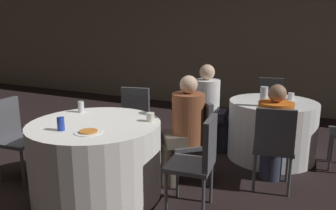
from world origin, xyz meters
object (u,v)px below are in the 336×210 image
at_px(chair_far_south, 274,142).
at_px(person_white_shirt, 211,107).
at_px(chair_far_north, 270,102).
at_px(pizza_plate_near, 88,132).
at_px(chair_near_northeast, 196,134).
at_px(person_floral_shirt, 182,129).
at_px(chair_near_west, 13,132).
at_px(chair_near_north, 133,116).
at_px(chair_far_west, 199,111).
at_px(soda_can_silver, 81,107).
at_px(bottle_far, 264,96).
at_px(chair_near_east, 200,156).
at_px(person_orange_shirt, 274,134).
at_px(table_far, 271,130).
at_px(soda_can_blue, 61,124).
at_px(table_near, 96,158).

xyz_separation_m(chair_far_south, person_white_shirt, (-0.97, 0.86, 0.07)).
bearing_deg(chair_far_north, pizza_plate_near, 59.02).
relative_size(chair_near_northeast, chair_far_south, 1.00).
bearing_deg(person_floral_shirt, chair_near_northeast, -90.00).
distance_m(chair_near_west, pizza_plate_near, 1.24).
height_order(chair_near_north, chair_far_north, same).
xyz_separation_m(chair_far_west, soda_can_silver, (-0.87, -1.40, 0.27)).
distance_m(pizza_plate_near, bottle_far, 2.11).
bearing_deg(soda_can_silver, bottle_far, 34.22).
bearing_deg(soda_can_silver, pizza_plate_near, -44.73).
bearing_deg(person_white_shirt, chair_near_east, 9.18).
height_order(chair_far_north, chair_far_west, same).
xyz_separation_m(chair_far_south, person_orange_shirt, (-0.03, 0.16, 0.03)).
distance_m(chair_near_north, chair_far_south, 1.82).
xyz_separation_m(table_far, chair_near_west, (-2.48, -1.89, 0.17)).
distance_m(chair_near_north, pizza_plate_near, 1.38).
bearing_deg(chair_near_east, soda_can_blue, 104.49).
xyz_separation_m(chair_far_north, person_white_shirt, (-0.62, -1.04, 0.07)).
distance_m(chair_far_north, soda_can_silver, 2.96).
distance_m(table_far, soda_can_silver, 2.40).
relative_size(chair_far_south, person_floral_shirt, 0.76).
bearing_deg(soda_can_blue, chair_far_north, 66.06).
height_order(table_near, chair_near_west, chair_near_west).
xyz_separation_m(person_white_shirt, bottle_far, (0.73, -0.22, 0.25)).
bearing_deg(soda_can_silver, person_orange_shirt, 20.07).
bearing_deg(soda_can_silver, table_far, 39.53).
bearing_deg(chair_near_northeast, chair_far_south, -123.51).
xyz_separation_m(table_far, chair_far_south, (0.16, -0.95, 0.17)).
bearing_deg(chair_far_south, person_orange_shirt, 90.00).
bearing_deg(soda_can_blue, chair_near_east, 21.88).
bearing_deg(chair_far_north, soda_can_blue, 55.11).
distance_m(soda_can_silver, bottle_far, 2.12).
relative_size(chair_near_north, chair_far_south, 1.00).
bearing_deg(table_far, table_near, -128.77).
height_order(chair_near_west, person_floral_shirt, person_floral_shirt).
bearing_deg(table_near, chair_near_east, 7.39).
xyz_separation_m(person_orange_shirt, soda_can_blue, (-1.67, -1.32, 0.24)).
bearing_deg(chair_near_east, chair_far_west, 13.63).
distance_m(person_orange_shirt, soda_can_blue, 2.14).
relative_size(chair_near_northeast, chair_far_north, 1.00).
distance_m(chair_far_west, pizza_plate_near, 1.98).
xyz_separation_m(soda_can_silver, soda_can_blue, (0.29, -0.60, 0.00)).
xyz_separation_m(chair_near_north, chair_near_east, (1.27, -0.91, 0.00)).
bearing_deg(chair_near_north, person_orange_shirt, 166.53).
bearing_deg(chair_far_west, table_far, 90.00).
bearing_deg(chair_near_east, person_white_shirt, 8.27).
bearing_deg(soda_can_silver, chair_far_west, 58.17).
relative_size(chair_near_east, chair_near_west, 1.00).
bearing_deg(pizza_plate_near, bottle_far, 55.28).
relative_size(chair_near_north, chair_near_east, 1.00).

